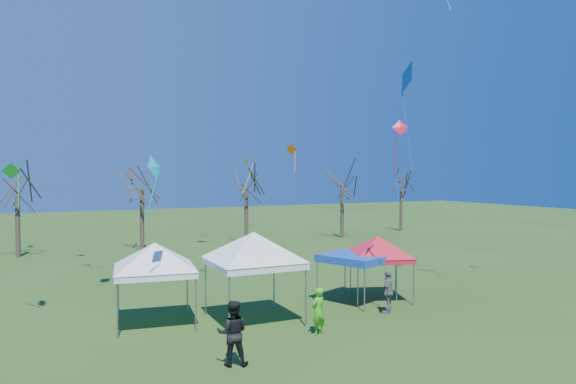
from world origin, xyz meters
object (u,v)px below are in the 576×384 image
at_px(tree_1, 17,174).
at_px(tree_5, 401,175).
at_px(person_grey, 388,292).
at_px(tree_2, 142,167).
at_px(tent_red, 378,240).
at_px(person_green, 318,311).
at_px(tent_white_mid, 254,238).
at_px(tent_white_west, 155,248).
at_px(tree_4, 342,171).
at_px(tent_blue, 357,258).
at_px(person_dark, 233,333).
at_px(tree_3, 246,170).

bearing_deg(tree_1, tree_5, 2.35).
bearing_deg(person_grey, tree_2, -114.25).
distance_m(tent_red, person_green, 6.36).
bearing_deg(person_grey, tree_1, -96.92).
bearing_deg(tent_white_mid, tent_white_west, 160.84).
xyz_separation_m(tree_4, tree_5, (8.37, 2.06, -0.33)).
relative_size(tent_blue, person_grey, 1.98).
distance_m(tree_4, person_grey, 25.90).
xyz_separation_m(tree_2, person_green, (1.81, -23.96, -5.44)).
bearing_deg(person_dark, tree_3, -90.52).
bearing_deg(tree_4, tree_2, 178.78).
height_order(tree_1, person_green, tree_1).
bearing_deg(tree_1, tent_white_mid, -67.95).
relative_size(tree_5, tent_red, 2.08).
bearing_deg(person_green, tree_5, -154.37).
bearing_deg(tent_blue, tent_red, -0.27).
bearing_deg(tent_blue, tree_1, 124.11).
relative_size(tree_5, tent_blue, 2.10).
xyz_separation_m(tree_3, tent_white_west, (-11.60, -19.82, -3.14)).
distance_m(tent_blue, person_grey, 2.45).
xyz_separation_m(tent_white_mid, tent_red, (6.51, 0.78, -0.56)).
bearing_deg(person_grey, tree_5, -168.20).
bearing_deg(person_dark, person_grey, -139.36).
distance_m(tree_1, tent_blue, 25.50).
xyz_separation_m(tree_5, tent_blue, (-20.35, -22.29, -3.75)).
bearing_deg(tree_3, person_dark, -112.48).
xyz_separation_m(tree_3, tent_red, (-1.52, -20.27, -3.37)).
distance_m(tree_2, tree_3, 8.41).
height_order(tree_3, tent_blue, tree_3).
xyz_separation_m(tree_4, person_dark, (-19.71, -25.06, -5.08)).
relative_size(tree_3, tree_4, 1.00).
bearing_deg(person_green, person_dark, 0.20).
distance_m(tree_1, tent_white_west, 21.27).
relative_size(person_green, person_dark, 0.86).
bearing_deg(tree_5, tree_2, -176.30).
height_order(tree_4, person_green, tree_4).
xyz_separation_m(tree_2, tree_5, (26.09, 1.69, -0.56)).
relative_size(tent_blue, person_green, 2.10).
xyz_separation_m(tree_5, tent_white_west, (-29.29, -21.84, -2.79)).
height_order(tent_red, tent_blue, tent_red).
bearing_deg(tree_1, tree_4, -1.42).
xyz_separation_m(tree_4, tent_blue, (-11.98, -20.23, -4.07)).
bearing_deg(tree_1, tree_3, -2.06).
bearing_deg(tree_4, tent_white_mid, -129.54).
relative_size(tree_3, tent_white_mid, 1.72).
relative_size(tent_red, person_grey, 2.00).
relative_size(tree_4, tent_red, 2.20).
relative_size(tent_blue, person_dark, 1.80).
height_order(tree_3, person_green, tree_3).
distance_m(person_grey, person_green, 4.18).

